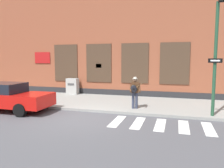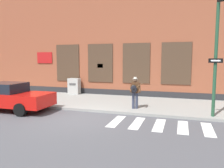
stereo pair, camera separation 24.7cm
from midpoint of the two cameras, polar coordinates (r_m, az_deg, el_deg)
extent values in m
plane|color=#4C4C51|center=(10.54, -9.02, -9.01)|extent=(160.00, 160.00, 0.00)
cube|color=gray|center=(14.07, -2.10, -4.76)|extent=(28.00, 5.03, 0.14)
cube|color=brown|center=(18.22, 2.48, 11.71)|extent=(28.00, 4.00, 8.97)
cube|color=#28282B|center=(16.38, 0.69, -2.44)|extent=(28.00, 0.04, 0.55)
cube|color=#473323|center=(17.77, -12.33, 5.39)|extent=(1.98, 0.06, 2.87)
cube|color=black|center=(17.76, -12.35, 5.39)|extent=(1.86, 0.03, 2.75)
cube|color=#473323|center=(16.61, -3.92, 5.47)|extent=(1.98, 0.06, 2.87)
cube|color=black|center=(16.60, -3.93, 5.47)|extent=(1.86, 0.03, 2.75)
cube|color=#473323|center=(15.86, 5.52, 5.41)|extent=(1.98, 0.06, 2.87)
cube|color=black|center=(15.85, 5.51, 5.41)|extent=(1.86, 0.03, 2.75)
cube|color=#473323|center=(15.57, 15.59, 5.19)|extent=(1.98, 0.06, 2.87)
cube|color=black|center=(15.56, 15.59, 5.19)|extent=(1.86, 0.03, 2.75)
cube|color=red|center=(18.88, -18.09, 6.53)|extent=(1.40, 0.04, 0.90)
cube|color=yellow|center=(16.60, -3.94, 4.78)|extent=(0.44, 0.02, 0.30)
cube|color=silver|center=(10.02, 0.66, -9.70)|extent=(0.42, 1.90, 0.01)
cube|color=silver|center=(9.81, 6.12, -10.09)|extent=(0.42, 1.90, 0.01)
cube|color=silver|center=(9.69, 11.78, -10.39)|extent=(0.42, 1.90, 0.01)
cube|color=silver|center=(9.67, 17.53, -10.60)|extent=(0.42, 1.90, 0.01)
cube|color=silver|center=(9.74, 23.26, -10.70)|extent=(0.42, 1.90, 0.01)
cube|color=red|center=(13.11, -25.69, -3.53)|extent=(4.63, 1.93, 0.68)
cube|color=black|center=(13.19, -26.64, -0.89)|extent=(1.87, 1.62, 0.52)
cube|color=silver|center=(12.22, -15.90, -3.50)|extent=(0.06, 0.24, 0.12)
cube|color=silver|center=(11.28, -18.92, -4.41)|extent=(0.06, 0.24, 0.12)
cylinder|color=black|center=(13.04, -18.64, -4.80)|extent=(0.66, 0.25, 0.66)
cylinder|color=black|center=(11.67, -23.47, -6.29)|extent=(0.66, 0.25, 0.66)
cylinder|color=black|center=(14.69, -27.32, -3.96)|extent=(0.66, 0.25, 0.66)
cylinder|color=#33384C|center=(11.95, 5.83, -4.33)|extent=(0.15, 0.15, 0.86)
cylinder|color=#33384C|center=(11.93, 4.96, -4.34)|extent=(0.15, 0.15, 0.86)
cube|color=#4C2D19|center=(11.84, 5.43, -0.87)|extent=(0.42, 0.30, 0.59)
sphere|color=brown|center=(11.79, 5.45, 1.08)|extent=(0.22, 0.22, 0.22)
cylinder|color=beige|center=(11.79, 5.45, 1.38)|extent=(0.28, 0.28, 0.02)
cylinder|color=beige|center=(11.78, 5.46, 1.62)|extent=(0.18, 0.18, 0.09)
cylinder|color=#4C2D19|center=(11.75, 6.61, -1.13)|extent=(0.20, 0.52, 0.39)
cylinder|color=#4C2D19|center=(11.74, 4.27, -1.11)|extent=(0.20, 0.52, 0.39)
ellipsoid|color=black|center=(11.66, 5.06, -1.33)|extent=(0.38, 0.20, 0.44)
cylinder|color=black|center=(11.60, 5.07, -1.37)|extent=(0.09, 0.03, 0.09)
cylinder|color=brown|center=(11.63, 6.35, -0.48)|extent=(0.47, 0.14, 0.34)
cylinder|color=#234C33|center=(11.13, 24.76, 5.67)|extent=(0.15, 0.15, 5.24)
cube|color=black|center=(11.02, 24.78, 5.57)|extent=(0.60, 0.09, 0.20)
cube|color=white|center=(11.00, 24.79, 5.57)|extent=(0.40, 0.05, 0.07)
cube|color=#ADADA8|center=(17.16, -10.67, -0.58)|extent=(0.89, 0.54, 1.21)
cube|color=#4C4C4C|center=(16.89, -11.12, -0.08)|extent=(0.53, 0.02, 0.16)
camera|label=1|loc=(0.12, -90.62, -0.07)|focal=35.00mm
camera|label=2|loc=(0.12, 89.38, 0.07)|focal=35.00mm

